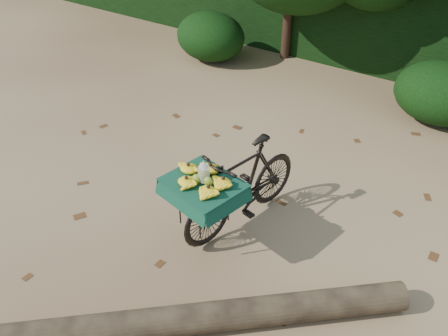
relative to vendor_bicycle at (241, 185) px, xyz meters
The scene contains 6 objects.
ground 0.73m from the vendor_bicycle, 112.91° to the right, with size 80.00×80.00×0.00m, color tan.
vendor_bicycle is the anchor object (origin of this frame).
fallen_log 1.63m from the vendor_bicycle, 71.53° to the right, with size 0.29×0.29×4.04m, color brown.
hedge_backdrop 5.88m from the vendor_bicycle, 91.80° to the left, with size 26.00×1.80×1.80m, color black.
bush_clumps 3.88m from the vendor_bicycle, 85.33° to the left, with size 8.80×1.70×0.90m, color black, non-canonical shape.
leaf_litter 0.62m from the vendor_bicycle, 130.65° to the left, with size 7.00×7.30×0.01m, color #4F2E15, non-canonical shape.
Camera 1 is at (2.45, -3.27, 3.92)m, focal length 38.00 mm.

